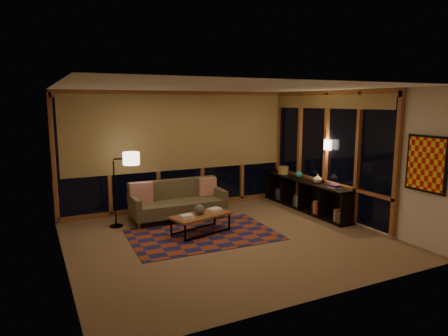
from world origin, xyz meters
name	(u,v)px	position (x,y,z in m)	size (l,w,h in m)	color
floor	(228,239)	(0.00, 0.00, 0.00)	(5.50, 5.00, 0.01)	#916640
ceiling	(228,87)	(0.00, 0.00, 2.70)	(5.50, 5.00, 0.01)	beige
walls	(228,166)	(0.00, 0.00, 1.35)	(5.51, 5.01, 2.70)	beige
window_wall_back	(180,151)	(0.00, 2.43, 1.35)	(5.30, 0.16, 2.60)	brown
window_wall_right	(325,153)	(2.68, 0.60, 1.35)	(0.16, 3.70, 2.60)	brown
wall_art	(426,164)	(2.71, -1.85, 1.45)	(0.06, 0.74, 0.94)	red
wall_sconce	(328,145)	(2.62, 0.45, 1.55)	(0.12, 0.18, 0.22)	#FEE8C8
sofa	(178,201)	(-0.38, 1.57, 0.40)	(1.95, 0.79, 0.80)	brown
pillow_left	(141,192)	(-1.12, 1.71, 0.63)	(0.46, 0.15, 0.46)	#B83618
pillow_right	(207,187)	(0.37, 1.74, 0.59)	(0.39, 0.13, 0.39)	#B83618
area_rug	(203,234)	(-0.31, 0.42, 0.01)	(2.68, 1.78, 0.01)	maroon
coffee_table	(201,224)	(-0.33, 0.49, 0.19)	(1.13, 0.52, 0.38)	brown
book_stack_a	(186,217)	(-0.66, 0.36, 0.41)	(0.24, 0.19, 0.07)	white
book_stack_b	(215,209)	(0.02, 0.62, 0.40)	(0.22, 0.17, 0.04)	white
ceramic_pot	(200,209)	(-0.34, 0.50, 0.48)	(0.20, 0.20, 0.20)	black
floor_lamp	(115,190)	(-1.67, 1.65, 0.74)	(0.50, 0.32, 1.49)	black
bookshelf	(305,195)	(2.49, 1.00, 0.35)	(0.40, 2.80, 0.70)	black
basket	(283,170)	(2.47, 1.86, 0.80)	(0.26, 0.26, 0.19)	olive
teal_bowl	(299,175)	(2.49, 1.26, 0.78)	(0.16, 0.16, 0.16)	#18736B
vase	(318,179)	(2.49, 0.58, 0.80)	(0.20, 0.20, 0.21)	tan
shelf_book_stack	(334,186)	(2.49, 0.05, 0.74)	(0.19, 0.27, 0.08)	white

